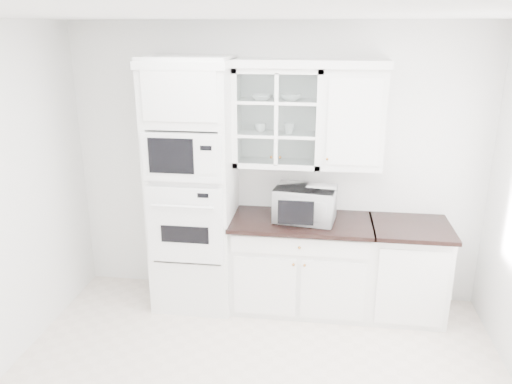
# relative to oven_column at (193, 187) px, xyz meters

# --- Properties ---
(room_shell) EXTENTS (4.00, 3.50, 2.70)m
(room_shell) POSITION_rel_oven_column_xyz_m (0.75, -0.99, 0.58)
(room_shell) COLOR white
(room_shell) RESTS_ON ground
(oven_column) EXTENTS (0.76, 0.68, 2.40)m
(oven_column) POSITION_rel_oven_column_xyz_m (0.00, 0.00, 0.00)
(oven_column) COLOR white
(oven_column) RESTS_ON ground
(base_cabinet_run) EXTENTS (1.32, 0.67, 0.92)m
(base_cabinet_run) POSITION_rel_oven_column_xyz_m (1.03, 0.03, -0.74)
(base_cabinet_run) COLOR white
(base_cabinet_run) RESTS_ON ground
(extra_base_cabinet) EXTENTS (0.72, 0.67, 0.92)m
(extra_base_cabinet) POSITION_rel_oven_column_xyz_m (2.03, 0.03, -0.74)
(extra_base_cabinet) COLOR white
(extra_base_cabinet) RESTS_ON ground
(upper_cabinet_glass) EXTENTS (0.80, 0.33, 0.90)m
(upper_cabinet_glass) POSITION_rel_oven_column_xyz_m (0.78, 0.17, 0.65)
(upper_cabinet_glass) COLOR white
(upper_cabinet_glass) RESTS_ON room_shell
(upper_cabinet_solid) EXTENTS (0.55, 0.33, 0.90)m
(upper_cabinet_solid) POSITION_rel_oven_column_xyz_m (1.46, 0.17, 0.65)
(upper_cabinet_solid) COLOR white
(upper_cabinet_solid) RESTS_ON room_shell
(crown_molding) EXTENTS (2.14, 0.38, 0.07)m
(crown_molding) POSITION_rel_oven_column_xyz_m (0.68, 0.14, 1.14)
(crown_molding) COLOR white
(crown_molding) RESTS_ON room_shell
(countertop_microwave) EXTENTS (0.61, 0.53, 0.32)m
(countertop_microwave) POSITION_rel_oven_column_xyz_m (1.06, 0.03, -0.12)
(countertop_microwave) COLOR white
(countertop_microwave) RESTS_ON base_cabinet_run
(bowl_a) EXTENTS (0.20, 0.20, 0.05)m
(bowl_a) POSITION_rel_oven_column_xyz_m (0.63, 0.15, 0.83)
(bowl_a) COLOR white
(bowl_a) RESTS_ON upper_cabinet_glass
(bowl_b) EXTENTS (0.20, 0.20, 0.06)m
(bowl_b) POSITION_rel_oven_column_xyz_m (0.90, 0.15, 0.84)
(bowl_b) COLOR white
(bowl_b) RESTS_ON upper_cabinet_glass
(cup_a) EXTENTS (0.12, 0.12, 0.08)m
(cup_a) POSITION_rel_oven_column_xyz_m (0.62, 0.18, 0.55)
(cup_a) COLOR white
(cup_a) RESTS_ON upper_cabinet_glass
(cup_b) EXTENTS (0.11, 0.11, 0.09)m
(cup_b) POSITION_rel_oven_column_xyz_m (0.88, 0.15, 0.56)
(cup_b) COLOR white
(cup_b) RESTS_ON upper_cabinet_glass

